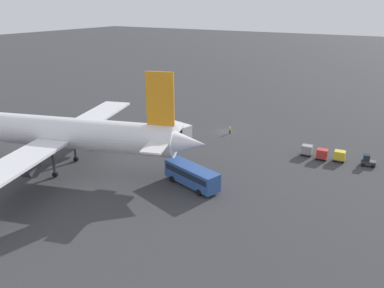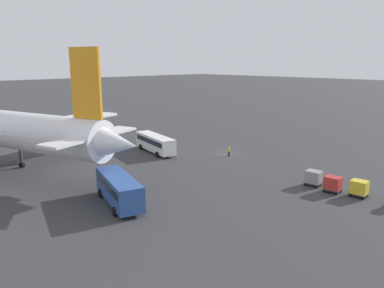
# 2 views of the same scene
# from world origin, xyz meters

# --- Properties ---
(ground_plane) EXTENTS (600.00, 600.00, 0.00)m
(ground_plane) POSITION_xyz_m (0.00, 0.00, 0.00)
(ground_plane) COLOR #38383A
(airplane) EXTENTS (52.88, 45.97, 17.89)m
(airplane) POSITION_xyz_m (16.89, 33.28, 6.72)
(airplane) COLOR silver
(airplane) RESTS_ON ground
(shuttle_bus_near) EXTENTS (11.50, 4.93, 3.12)m
(shuttle_bus_near) POSITION_xyz_m (9.71, 8.25, 1.88)
(shuttle_bus_near) COLOR white
(shuttle_bus_near) RESTS_ON ground
(shuttle_bus_far) EXTENTS (10.59, 5.69, 3.33)m
(shuttle_bus_far) POSITION_xyz_m (-7.11, 27.08, 1.99)
(shuttle_bus_far) COLOR #2D5199
(shuttle_bus_far) RESTS_ON ground
(baggage_tug) EXTENTS (2.57, 1.95, 2.10)m
(baggage_tug) POSITION_xyz_m (-30.31, 4.23, 0.94)
(baggage_tug) COLOR #333338
(baggage_tug) RESTS_ON ground
(worker_person) EXTENTS (0.38, 0.38, 1.74)m
(worker_person) POSITION_xyz_m (-1.47, 0.77, 0.87)
(worker_person) COLOR #1E1E2D
(worker_person) RESTS_ON ground
(cargo_cart_yellow) EXTENTS (2.11, 1.82, 2.06)m
(cargo_cart_yellow) POSITION_xyz_m (-25.58, 4.74, 1.19)
(cargo_cart_yellow) COLOR #38383D
(cargo_cart_yellow) RESTS_ON ground
(cargo_cart_red) EXTENTS (2.11, 1.82, 2.06)m
(cargo_cart_red) POSITION_xyz_m (-22.61, 5.52, 1.19)
(cargo_cart_red) COLOR #38383D
(cargo_cart_red) RESTS_ON ground
(cargo_cart_grey) EXTENTS (2.11, 1.82, 2.06)m
(cargo_cart_grey) POSITION_xyz_m (-19.64, 4.90, 1.19)
(cargo_cart_grey) COLOR #38383D
(cargo_cart_grey) RESTS_ON ground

